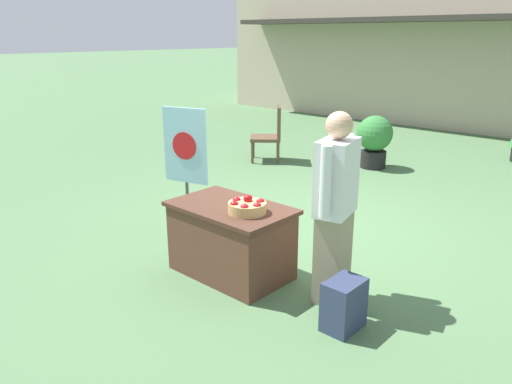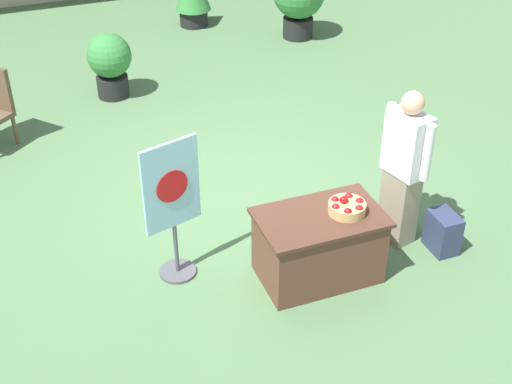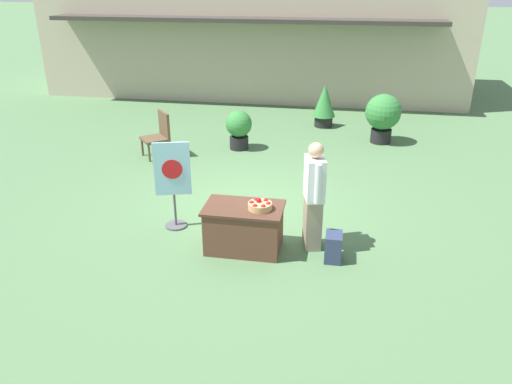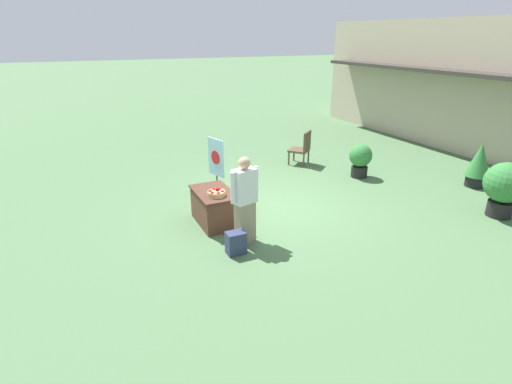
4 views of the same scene
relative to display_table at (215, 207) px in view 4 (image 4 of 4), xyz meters
name	(u,v)px [view 4 (image 4 of 4)]	position (x,y,z in m)	size (l,w,h in m)	color
ground_plane	(271,208)	(-0.18, 1.41, -0.36)	(120.00, 120.00, 0.00)	#4C7047
storefront_building	(507,84)	(-1.80, 11.26, 1.74)	(13.72, 5.50, 4.19)	#B7A88E
display_table	(215,207)	(0.00, 0.00, 0.00)	(1.18, 0.73, 0.71)	brown
apple_basket	(216,193)	(0.25, -0.04, 0.41)	(0.35, 0.35, 0.16)	tan
person_visitor	(245,200)	(1.01, 0.25, 0.50)	(0.35, 0.60, 1.68)	gray
backpack	(236,243)	(1.35, -0.08, -0.15)	(0.24, 0.34, 0.42)	#2D3856
poster_board	(216,166)	(-1.26, 0.51, 0.45)	(0.56, 0.36, 1.46)	#4C4C51
patio_chair	(303,147)	(-2.72, 3.78, 0.19)	(0.78, 0.78, 1.02)	brown
potted_plant_far_left	(505,186)	(2.30, 5.69, 0.34)	(0.86, 0.86, 1.20)	black
potted_plant_near_right	(479,164)	(0.83, 6.85, 0.26)	(0.61, 0.61, 1.15)	black
potted_plant_near_left	(360,159)	(-1.05, 4.60, 0.16)	(0.62, 0.62, 0.92)	black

